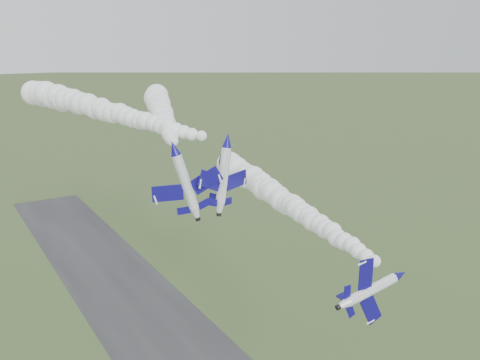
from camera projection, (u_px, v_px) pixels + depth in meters
name	position (u px, v px, depth m)	size (l,w,h in m)	color
jet_lead	(401.00, 275.00, 69.36)	(3.64, 11.31, 9.10)	white
smoke_trail_jet_lead	(285.00, 201.00, 95.20)	(5.46, 55.59, 5.46)	white
jet_pair_left	(174.00, 148.00, 82.38)	(11.09, 13.28, 4.31)	white
smoke_trail_jet_pair_left	(162.00, 114.00, 110.21)	(5.73, 52.90, 5.73)	white
jet_pair_right	(228.00, 140.00, 86.70)	(11.47, 13.52, 3.80)	white
smoke_trail_jet_pair_right	(103.00, 110.00, 109.64)	(5.92, 64.91, 5.92)	white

